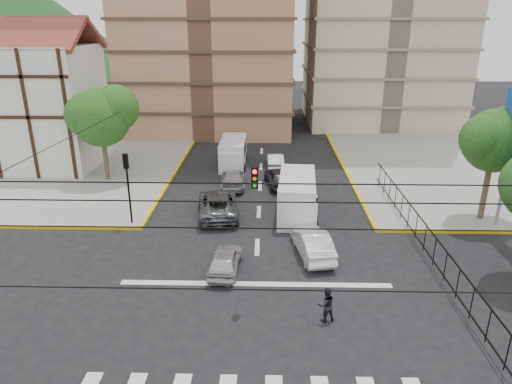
{
  "coord_description": "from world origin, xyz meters",
  "views": [
    {
      "loc": [
        0.48,
        -17.68,
        11.84
      ],
      "look_at": [
        -0.02,
        3.11,
        4.0
      ],
      "focal_mm": 32.0,
      "sensor_mm": 36.0,
      "label": 1
    }
  ],
  "objects_px": {
    "car_white_front_right": "(313,243)",
    "pedestrian_crosswalk": "(326,305)",
    "car_silver_front_left": "(225,260)",
    "van_right_lane": "(297,198)",
    "traffic_light_nw": "(127,177)",
    "van_left_lane": "(233,154)"
  },
  "relations": [
    {
      "from": "car_white_front_right",
      "to": "pedestrian_crosswalk",
      "type": "distance_m",
      "value": 5.73
    },
    {
      "from": "pedestrian_crosswalk",
      "to": "car_silver_front_left",
      "type": "bearing_deg",
      "value": -56.67
    },
    {
      "from": "van_right_lane",
      "to": "pedestrian_crosswalk",
      "type": "relative_size",
      "value": 3.78
    },
    {
      "from": "van_right_lane",
      "to": "car_white_front_right",
      "type": "height_order",
      "value": "van_right_lane"
    },
    {
      "from": "traffic_light_nw",
      "to": "car_silver_front_left",
      "type": "height_order",
      "value": "traffic_light_nw"
    },
    {
      "from": "traffic_light_nw",
      "to": "pedestrian_crosswalk",
      "type": "bearing_deg",
      "value": -40.87
    },
    {
      "from": "van_right_lane",
      "to": "van_left_lane",
      "type": "xyz_separation_m",
      "value": [
        -4.83,
        10.54,
        -0.11
      ]
    },
    {
      "from": "car_white_front_right",
      "to": "van_right_lane",
      "type": "bearing_deg",
      "value": -93.6
    },
    {
      "from": "van_right_lane",
      "to": "car_silver_front_left",
      "type": "height_order",
      "value": "van_right_lane"
    },
    {
      "from": "pedestrian_crosswalk",
      "to": "van_left_lane",
      "type": "bearing_deg",
      "value": -91.47
    },
    {
      "from": "traffic_light_nw",
      "to": "car_white_front_right",
      "type": "height_order",
      "value": "traffic_light_nw"
    },
    {
      "from": "van_left_lane",
      "to": "car_white_front_right",
      "type": "height_order",
      "value": "van_left_lane"
    },
    {
      "from": "van_right_lane",
      "to": "car_silver_front_left",
      "type": "relative_size",
      "value": 1.63
    },
    {
      "from": "van_left_lane",
      "to": "car_silver_front_left",
      "type": "bearing_deg",
      "value": -86.62
    },
    {
      "from": "van_right_lane",
      "to": "car_white_front_right",
      "type": "bearing_deg",
      "value": -79.62
    },
    {
      "from": "car_white_front_right",
      "to": "pedestrian_crosswalk",
      "type": "height_order",
      "value": "pedestrian_crosswalk"
    },
    {
      "from": "traffic_light_nw",
      "to": "car_white_front_right",
      "type": "xyz_separation_m",
      "value": [
        10.78,
        -3.62,
        -2.41
      ]
    },
    {
      "from": "van_right_lane",
      "to": "van_left_lane",
      "type": "height_order",
      "value": "van_right_lane"
    },
    {
      "from": "car_silver_front_left",
      "to": "pedestrian_crosswalk",
      "type": "relative_size",
      "value": 2.31
    },
    {
      "from": "traffic_light_nw",
      "to": "pedestrian_crosswalk",
      "type": "xyz_separation_m",
      "value": [
        10.8,
        -9.35,
        -2.34
      ]
    },
    {
      "from": "van_right_lane",
      "to": "car_silver_front_left",
      "type": "xyz_separation_m",
      "value": [
        -4.0,
        -6.88,
        -0.64
      ]
    },
    {
      "from": "van_right_lane",
      "to": "car_white_front_right",
      "type": "relative_size",
      "value": 1.37
    }
  ]
}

